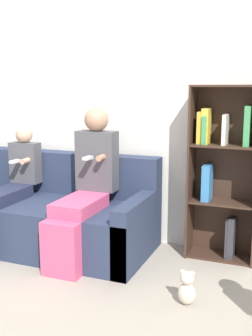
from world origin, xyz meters
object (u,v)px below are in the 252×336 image
couch (46,215)px  bookshelf (223,170)px  teddy_bear (187,288)px  child_seated (7,189)px  adult_seated (86,182)px

couch → bookshelf: 1.69m
teddy_bear → bookshelf: bearing=86.1°
couch → teddy_bear: (1.52, -0.62, -0.17)m
child_seated → bookshelf: 1.97m
bookshelf → couch: bearing=-168.2°
adult_seated → bookshelf: 1.19m
couch → child_seated: bearing=-152.0°
adult_seated → teddy_bear: bearing=-26.6°
adult_seated → bookshelf: (1.10, 0.43, 0.11)m
child_seated → bookshelf: size_ratio=0.74×
adult_seated → child_seated: 0.80m
couch → bookshelf: bookshelf is taller
child_seated → couch: bearing=28.0°
bookshelf → adult_seated: bearing=-158.5°
adult_seated → child_seated: size_ratio=1.18×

